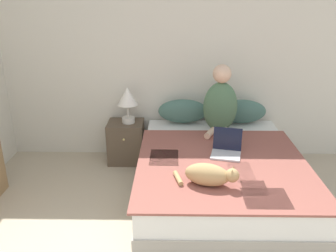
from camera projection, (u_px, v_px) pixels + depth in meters
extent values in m
cube|color=beige|center=(176.00, 57.00, 4.33)|extent=(5.28, 0.05, 2.55)
cube|color=#9E998E|center=(218.00, 186.00, 3.70)|extent=(1.57, 2.08, 0.26)
cube|color=silver|center=(219.00, 165.00, 3.61)|extent=(1.55, 2.05, 0.23)
cube|color=brown|center=(223.00, 164.00, 3.38)|extent=(1.62, 1.66, 0.02)
cube|color=#B2BC70|center=(164.00, 158.00, 3.49)|extent=(0.28, 0.37, 0.01)
cube|color=#B2BC70|center=(241.00, 172.00, 3.21)|extent=(0.21, 0.39, 0.01)
cube|color=#B2BC70|center=(255.00, 188.00, 2.95)|extent=(0.21, 0.25, 0.01)
cube|color=#B2BC70|center=(266.00, 199.00, 2.80)|extent=(0.36, 0.31, 0.01)
ellipsoid|color=#42665B|center=(183.00, 111.00, 4.35)|extent=(0.61, 0.24, 0.29)
ellipsoid|color=#42665B|center=(241.00, 111.00, 4.34)|extent=(0.61, 0.24, 0.29)
ellipsoid|color=#476B4C|center=(220.00, 107.00, 4.04)|extent=(0.39, 0.21, 0.58)
sphere|color=#DBB293|center=(222.00, 74.00, 3.90)|extent=(0.21, 0.21, 0.21)
cylinder|color=#DBB293|center=(211.00, 132.00, 4.00)|extent=(0.18, 0.27, 0.07)
cylinder|color=#DBB293|center=(230.00, 132.00, 4.00)|extent=(0.18, 0.27, 0.07)
ellipsoid|color=tan|center=(207.00, 175.00, 2.96)|extent=(0.41, 0.29, 0.19)
sphere|color=tan|center=(232.00, 175.00, 2.90)|extent=(0.12, 0.12, 0.12)
cone|color=tan|center=(233.00, 169.00, 2.91)|extent=(0.05, 0.05, 0.05)
cone|color=tan|center=(232.00, 172.00, 2.85)|extent=(0.05, 0.05, 0.05)
cylinder|color=tan|center=(178.00, 178.00, 3.06)|extent=(0.09, 0.21, 0.04)
cube|color=#B7B7BC|center=(226.00, 155.00, 3.51)|extent=(0.33, 0.28, 0.02)
cube|color=black|center=(228.00, 139.00, 3.59)|extent=(0.29, 0.12, 0.23)
cube|color=brown|center=(126.00, 142.00, 4.46)|extent=(0.43, 0.37, 0.52)
sphere|color=tan|center=(124.00, 140.00, 4.23)|extent=(0.03, 0.03, 0.03)
cylinder|color=beige|center=(128.00, 120.00, 4.35)|extent=(0.16, 0.16, 0.07)
cylinder|color=beige|center=(128.00, 111.00, 4.31)|extent=(0.02, 0.02, 0.16)
cone|color=white|center=(127.00, 96.00, 4.24)|extent=(0.24, 0.24, 0.22)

